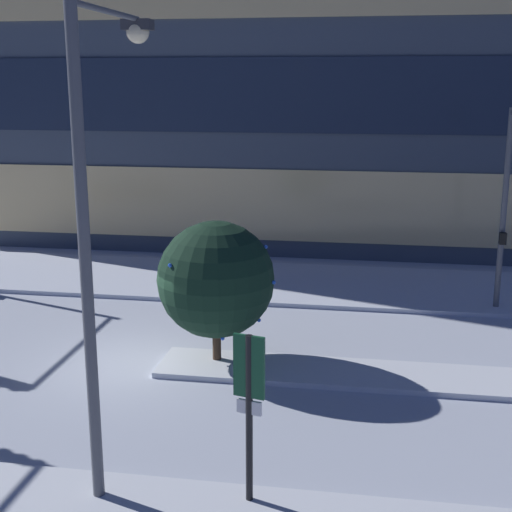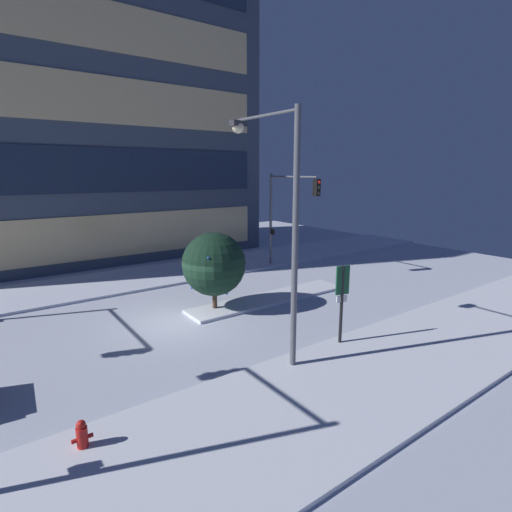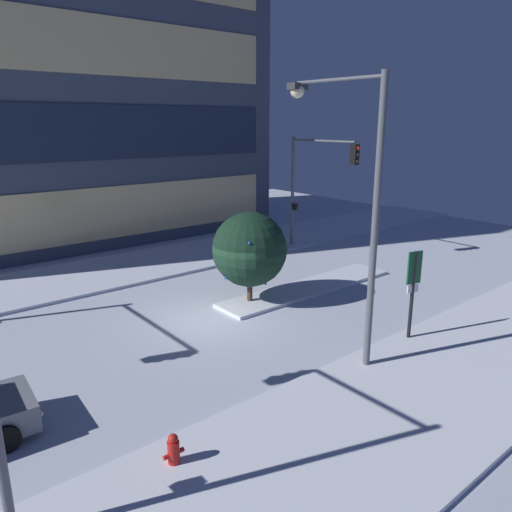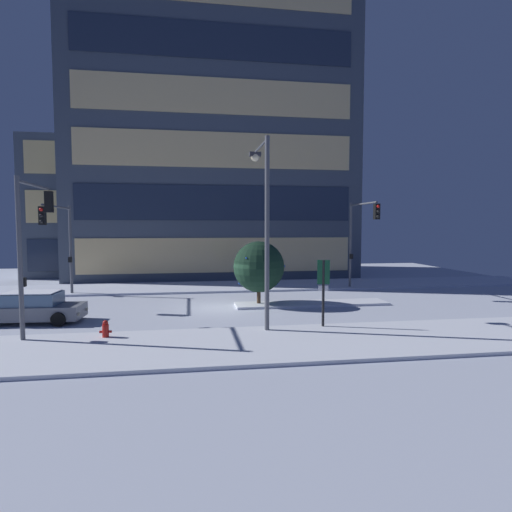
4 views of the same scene
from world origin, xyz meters
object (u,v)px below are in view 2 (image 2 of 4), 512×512
Objects in this scene: parking_info_sign at (342,295)px; decorated_tree_median at (214,264)px; street_lamp_arched at (277,204)px; fire_hydrant at (82,437)px; traffic_light_corner_far_right at (288,205)px.

decorated_tree_median is (-1.91, 6.12, 0.27)m from parking_info_sign.
street_lamp_arched reaches higher than decorated_tree_median.
street_lamp_arched is 2.24× the size of decorated_tree_median.
street_lamp_arched is at bearing 9.17° from fire_hydrant.
street_lamp_arched reaches higher than parking_info_sign.
street_lamp_arched is (-8.52, -9.48, 1.08)m from traffic_light_corner_far_right.
parking_info_sign is (2.61, -0.63, -3.44)m from street_lamp_arched.
traffic_light_corner_far_right is at bearing 27.05° from decorated_tree_median.
fire_hydrant is 10.03m from decorated_tree_median.
street_lamp_arched is 6.38m from decorated_tree_median.
decorated_tree_median is at bearing -7.82° from street_lamp_arched.
street_lamp_arched is 4.37m from parking_info_sign.
traffic_light_corner_far_right is at bearing -42.50° from street_lamp_arched.
decorated_tree_median reaches higher than fire_hydrant.
street_lamp_arched reaches higher than traffic_light_corner_far_right.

